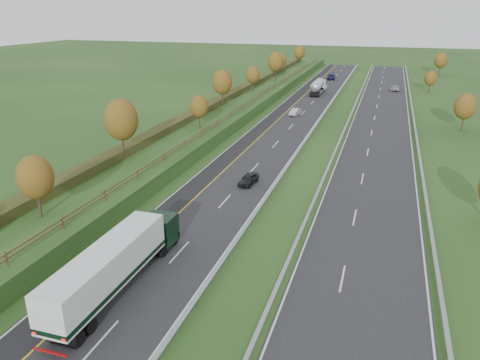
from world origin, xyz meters
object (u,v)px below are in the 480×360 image
(car_silver_mid, at_px, (295,112))
(car_small_far, at_px, (331,77))
(road_tanker, at_px, (318,86))
(box_lorry, at_px, (116,263))
(car_dark_near, at_px, (248,179))
(car_oncoming, at_px, (395,88))

(car_silver_mid, xyz_separation_m, car_small_far, (0.55, 52.12, 0.15))
(road_tanker, bearing_deg, car_small_far, 89.87)
(box_lorry, relative_size, car_dark_near, 4.29)
(road_tanker, distance_m, car_oncoming, 21.15)
(road_tanker, height_order, car_oncoming, road_tanker)
(car_small_far, bearing_deg, car_oncoming, -44.52)
(box_lorry, xyz_separation_m, road_tanker, (1.25, 90.77, -0.47))
(road_tanker, relative_size, car_small_far, 2.04)
(box_lorry, bearing_deg, car_oncoming, 79.03)
(box_lorry, bearing_deg, road_tanker, 89.21)
(box_lorry, relative_size, car_small_far, 2.96)
(car_dark_near, bearing_deg, car_oncoming, 84.12)
(car_oncoming, bearing_deg, car_dark_near, 79.67)
(road_tanker, bearing_deg, box_lorry, -90.79)
(box_lorry, xyz_separation_m, car_oncoming, (19.61, 101.21, -1.64))
(road_tanker, height_order, car_small_far, road_tanker)
(car_dark_near, distance_m, car_silver_mid, 39.98)
(car_dark_near, relative_size, car_oncoming, 0.81)
(car_small_far, bearing_deg, car_silver_mid, -95.03)
(car_silver_mid, xyz_separation_m, car_oncoming, (18.85, 36.72, 0.00))
(road_tanker, relative_size, car_silver_mid, 2.83)
(box_lorry, bearing_deg, car_dark_near, 83.19)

